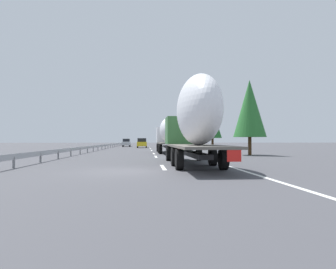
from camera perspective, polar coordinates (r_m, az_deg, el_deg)
The scene contains 18 objects.
ground_plane at distance 54.32m, azimuth -5.25°, elevation -2.62°, with size 260.00×260.00×0.00m, color #424247.
lane_stripe_0 at distance 16.39m, azimuth -0.92°, elevation -6.17°, with size 3.20×0.20×0.01m, color white.
lane_stripe_1 at distance 27.04m, azimuth -2.30°, elevation -4.17°, with size 3.20×0.20×0.01m, color white.
lane_stripe_2 at distance 33.26m, azimuth -2.69°, elevation -3.59°, with size 3.20×0.20×0.01m, color white.
lane_stripe_3 at distance 43.89m, azimuth -3.11°, elevation -2.99°, with size 3.20×0.20×0.01m, color white.
lane_stripe_4 at distance 52.83m, azimuth -3.32°, elevation -2.67°, with size 3.20×0.20×0.01m, color white.
lane_stripe_5 at distance 64.27m, azimuth -3.51°, elevation -2.39°, with size 3.20×0.20×0.01m, color white.
edge_line_right at distance 59.50m, azimuth 0.13°, elevation -2.49°, with size 110.00×0.20×0.01m, color white.
truck_lead at distance 35.48m, azimuth 0.11°, elevation 0.27°, with size 12.16×2.55×4.06m.
truck_trailing at distance 17.11m, azimuth 5.00°, elevation 2.87°, with size 12.42×2.55×4.83m.
car_yellow_coupe at distance 59.63m, azimuth -4.92°, elevation -1.59°, with size 4.01×1.91×1.86m.
car_white_van at distance 100.74m, azimuth -4.97°, elevation -1.40°, with size 4.05×1.79×1.81m.
car_silver_hatch at distance 70.31m, azimuth -7.80°, elevation -1.52°, with size 4.50×1.74×1.81m.
road_sign at distance 54.35m, azimuth 1.83°, elevation -0.46°, with size 0.10×0.90×2.95m.
tree_0 at distance 51.11m, azimuth 5.85°, elevation 2.74°, with size 3.77×3.77×7.86m.
tree_1 at distance 31.05m, azimuth 15.05°, elevation 4.74°, with size 3.19×3.19×7.42m.
tree_2 at distance 42.81m, azimuth 8.34°, elevation 2.00°, with size 2.59×2.59×5.76m.
guardrail_median at distance 57.71m, azimuth -11.18°, elevation -1.94°, with size 94.00×0.10×0.76m.
Camera 1 is at (-14.30, -0.81, 1.45)m, focal length 32.51 mm.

